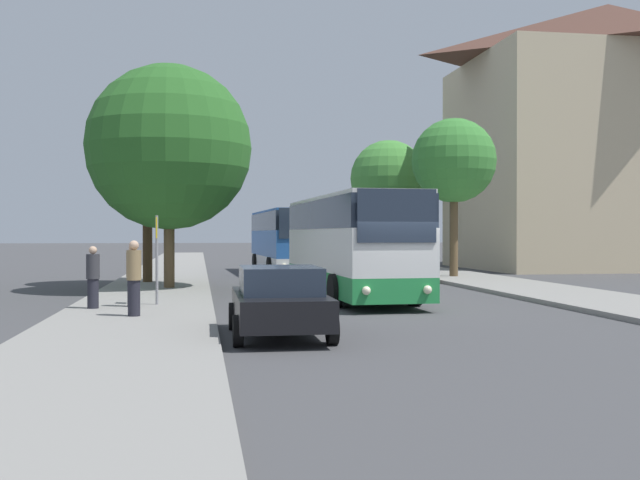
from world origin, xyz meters
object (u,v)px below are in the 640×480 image
bus_middle (285,240)px  pedestrian_waiting_near (93,277)px  tree_left_far (147,149)px  tree_right_near (454,161)px  pedestrian_waiting_far (133,275)px  pedestrian_walking_back (134,278)px  parked_car_right_near (401,265)px  bus_stop_sign (157,249)px  tree_right_mid (388,179)px  parked_car_left_curb (279,301)px  tree_left_near (169,148)px  bus_front (350,244)px

bus_middle → pedestrian_waiting_near: 20.72m
tree_left_far → tree_right_near: bearing=7.9°
pedestrian_waiting_far → pedestrian_walking_back: 2.48m
parked_car_right_near → tree_left_far: 12.31m
bus_stop_sign → pedestrian_walking_back: bearing=-97.4°
pedestrian_waiting_near → pedestrian_waiting_far: 1.09m
pedestrian_waiting_far → tree_right_mid: bearing=-146.5°
parked_car_right_near → tree_right_near: size_ratio=0.58×
bus_middle → parked_car_right_near: (4.48, -7.31, -1.09)m
parked_car_left_curb → tree_right_mid: bearing=72.7°
parked_car_right_near → tree_left_far: tree_left_far is taller
bus_middle → tree_left_near: (-5.71, -11.74, 3.59)m
parked_car_left_curb → tree_right_near: bearing=61.3°
bus_stop_sign → tree_right_near: bearing=42.9°
pedestrian_waiting_near → pedestrian_waiting_far: bearing=157.7°
bus_middle → tree_right_mid: (8.76, 11.64, 4.28)m
pedestrian_waiting_near → tree_right_near: size_ratio=0.23×
parked_car_right_near → bus_middle: bearing=-60.6°
bus_stop_sign → tree_left_near: tree_left_near is taller
pedestrian_waiting_far → tree_left_near: size_ratio=0.21×
bus_middle → pedestrian_waiting_near: (-7.44, -19.32, -0.82)m
parked_car_left_curb → pedestrian_waiting_far: (-3.49, 5.69, 0.26)m
parked_car_left_curb → tree_left_far: 17.60m
bus_middle → tree_left_far: (-6.74, -8.20, 3.90)m
pedestrian_waiting_near → bus_front: bearing=164.9°
tree_left_far → pedestrian_waiting_far: bearing=-88.3°
tree_left_near → tree_left_far: tree_left_near is taller
parked_car_right_near → tree_right_near: 5.78m
pedestrian_waiting_far → tree_left_far: tree_left_far is taller
pedestrian_walking_back → tree_right_near: (13.55, 15.19, 4.52)m
bus_stop_sign → tree_right_mid: bearing=64.2°
pedestrian_waiting_near → tree_left_far: size_ratio=0.21×
pedestrian_waiting_near → tree_left_far: tree_left_far is taller
tree_right_near → tree_right_mid: 17.94m
tree_left_far → bus_stop_sign: bearing=-84.7°
bus_stop_sign → tree_right_mid: 33.71m
parked_car_right_near → pedestrian_waiting_far: (-10.90, -11.66, 0.30)m
bus_stop_sign → tree_left_near: bearing=89.3°
parked_car_right_near → pedestrian_walking_back: pedestrian_walking_back is taller
pedestrian_waiting_far → pedestrian_walking_back: pedestrian_walking_back is taller
bus_middle → pedestrian_waiting_far: (-6.42, -18.97, -0.79)m
tree_right_mid → pedestrian_walking_back: bearing=-114.3°
bus_middle → pedestrian_waiting_far: size_ratio=6.28×
bus_front → tree_left_near: 8.02m
tree_left_near → tree_left_far: 3.69m
pedestrian_walking_back → parked_car_left_curb: bearing=-104.0°
bus_middle → parked_car_right_near: size_ratio=2.50×
bus_middle → bus_stop_sign: 19.34m
tree_left_far → tree_right_mid: 25.18m
parked_car_left_curb → bus_stop_sign: size_ratio=1.63×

